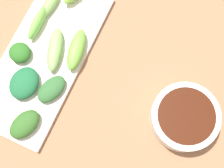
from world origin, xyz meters
TOP-DOWN VIEW (x-y plane):
  - tabletop at (0.00, 0.00)m, footprint 2.10×2.10m
  - sauce_bowl at (-0.18, -0.03)m, footprint 0.13×0.13m
  - serving_plate at (0.14, -0.03)m, footprint 0.16×0.37m
  - broccoli_stalk_1 at (0.18, -0.13)m, footprint 0.03×0.08m
  - broccoli_stalk_2 at (0.08, -0.07)m, footprint 0.05×0.10m
  - broccoli_stalk_3 at (0.12, -0.05)m, footprint 0.06×0.10m
  - broccoli_leafy_4 at (0.18, -0.01)m, footprint 0.06×0.05m
  - broccoli_leafy_5 at (0.14, 0.04)m, footprint 0.06×0.07m
  - broccoli_stalk_6 at (0.18, -0.09)m, footprint 0.02×0.08m
  - broccoli_leafy_7 at (0.09, 0.03)m, footprint 0.06×0.08m
  - broccoli_leafy_8 at (0.10, 0.11)m, footprint 0.06×0.08m

SIDE VIEW (x-z plane):
  - tabletop at x=0.00m, z-range 0.00..0.02m
  - serving_plate at x=0.14m, z-range 0.02..0.03m
  - broccoli_stalk_1 at x=0.18m, z-range 0.03..0.05m
  - broccoli_leafy_7 at x=0.09m, z-range 0.03..0.06m
  - sauce_bowl at x=-0.18m, z-range 0.02..0.07m
  - broccoli_leafy_4 at x=0.18m, z-range 0.03..0.06m
  - broccoli_leafy_5 at x=0.14m, z-range 0.03..0.06m
  - broccoli_stalk_3 at x=0.12m, z-range 0.03..0.06m
  - broccoli_leafy_8 at x=0.10m, z-range 0.03..0.06m
  - broccoli_stalk_6 at x=0.18m, z-range 0.03..0.06m
  - broccoli_stalk_2 at x=0.08m, z-range 0.03..0.06m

